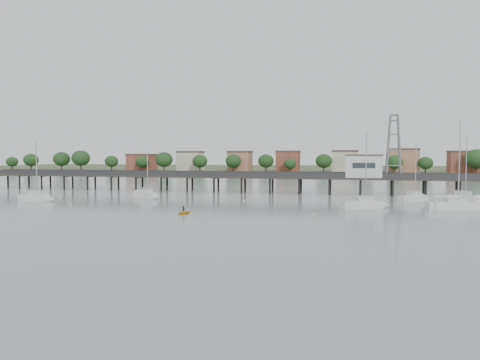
% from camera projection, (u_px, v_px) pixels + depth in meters
% --- Properties ---
extents(ground_plane, '(500.00, 500.00, 0.00)m').
position_uv_depth(ground_plane, '(153.00, 231.00, 55.60)').
color(ground_plane, gray).
rests_on(ground_plane, ground).
extents(pier, '(150.00, 5.00, 5.50)m').
position_uv_depth(pier, '(257.00, 177.00, 113.54)').
color(pier, '#2D2823').
rests_on(pier, ground).
extents(pier_building, '(8.40, 5.40, 5.30)m').
position_uv_depth(pier_building, '(364.00, 166.00, 107.35)').
color(pier_building, silver).
rests_on(pier_building, ground).
extents(lattice_tower, '(3.20, 3.20, 15.50)m').
position_uv_depth(lattice_tower, '(394.00, 146.00, 105.55)').
color(lattice_tower, slate).
rests_on(lattice_tower, ground).
extents(sailboat_a, '(7.62, 2.69, 12.44)m').
position_uv_depth(sailboat_a, '(40.00, 198.00, 92.31)').
color(sailboat_a, silver).
rests_on(sailboat_a, ground).
extents(sailboat_b, '(6.43, 4.15, 10.49)m').
position_uv_depth(sailboat_b, '(149.00, 196.00, 97.84)').
color(sailboat_b, silver).
rests_on(sailboat_b, ground).
extents(sailboat_e, '(8.09, 5.59, 13.08)m').
position_uv_depth(sailboat_e, '(470.00, 199.00, 90.26)').
color(sailboat_e, silver).
rests_on(sailboat_e, ground).
extents(sailboat_c, '(8.45, 6.26, 13.78)m').
position_uv_depth(sailboat_c, '(370.00, 205.00, 80.00)').
color(sailboat_c, silver).
rests_on(sailboat_c, ground).
extents(sailboat_d, '(9.86, 4.31, 15.63)m').
position_uv_depth(sailboat_d, '(466.00, 206.00, 77.75)').
color(sailboat_d, silver).
rests_on(sailboat_d, ground).
extents(sailboat_f, '(6.98, 6.63, 12.40)m').
position_uv_depth(sailboat_f, '(418.00, 198.00, 91.38)').
color(sailboat_f, silver).
rests_on(sailboat_f, ground).
extents(white_tender, '(4.05, 2.43, 1.47)m').
position_uv_depth(white_tender, '(142.00, 193.00, 105.54)').
color(white_tender, silver).
rests_on(white_tender, ground).
extents(yellow_dinghy, '(2.09, 0.89, 2.83)m').
position_uv_depth(yellow_dinghy, '(183.00, 214.00, 72.41)').
color(yellow_dinghy, yellow).
rests_on(yellow_dinghy, ground).
extents(dinghy_occupant, '(0.72, 1.14, 0.26)m').
position_uv_depth(dinghy_occupant, '(183.00, 214.00, 72.41)').
color(dinghy_occupant, black).
rests_on(dinghy_occupant, ground).
extents(mooring_buoys, '(80.34, 27.80, 0.39)m').
position_uv_depth(mooring_buoys, '(241.00, 204.00, 86.13)').
color(mooring_buoys, beige).
rests_on(mooring_buoys, ground).
extents(far_shore, '(500.00, 170.00, 10.40)m').
position_uv_depth(far_shore, '(318.00, 169.00, 287.61)').
color(far_shore, '#475133').
rests_on(far_shore, ground).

